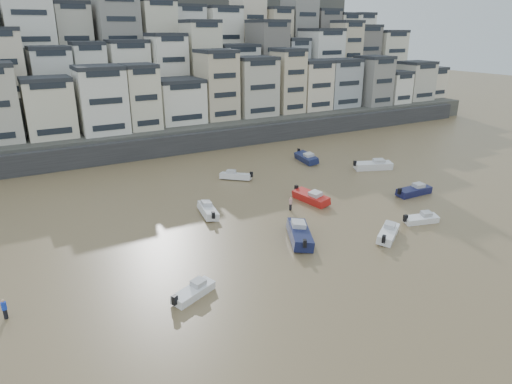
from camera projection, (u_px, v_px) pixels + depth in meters
harbor_wall at (189, 142)px, 84.01m from camera, size 140.00×3.00×3.50m
hillside at (145, 64)px, 114.96m from camera, size 141.04×66.00×50.00m
boat_a at (388, 232)px, 49.58m from camera, size 5.45×4.50×1.47m
boat_b at (421, 218)px, 53.45m from camera, size 4.73×2.57×1.23m
boat_c at (300, 232)px, 48.97m from camera, size 5.19×7.34×1.92m
boat_d at (414, 189)px, 62.43m from camera, size 5.84×1.98×1.59m
boat_e at (311, 196)px, 59.86m from camera, size 2.73×6.29×1.66m
boat_f at (208, 209)px, 55.73m from camera, size 2.69×5.65×1.48m
boat_g at (373, 164)px, 73.70m from camera, size 6.97×4.44×1.81m
boat_h at (236, 175)px, 68.92m from camera, size 4.98×4.71×1.41m
boat_i at (306, 157)px, 77.91m from camera, size 3.03×6.58×1.73m
boat_j at (193, 290)px, 38.69m from camera, size 4.80×3.25×1.25m
person_blue at (4, 309)px, 35.72m from camera, size 0.44×0.44×1.74m
person_pink at (291, 204)px, 57.12m from camera, size 0.44×0.44×1.74m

